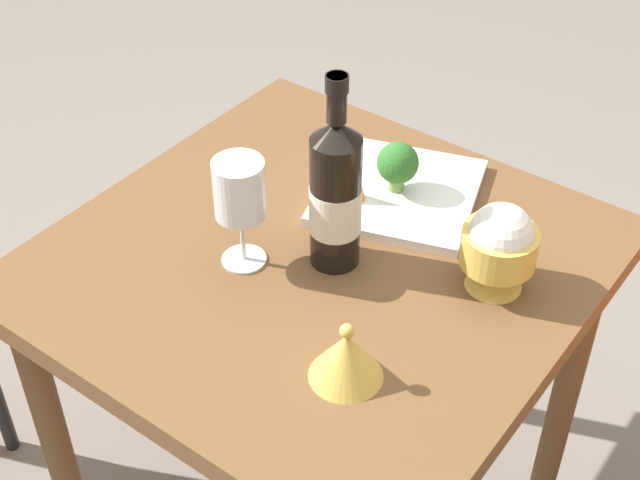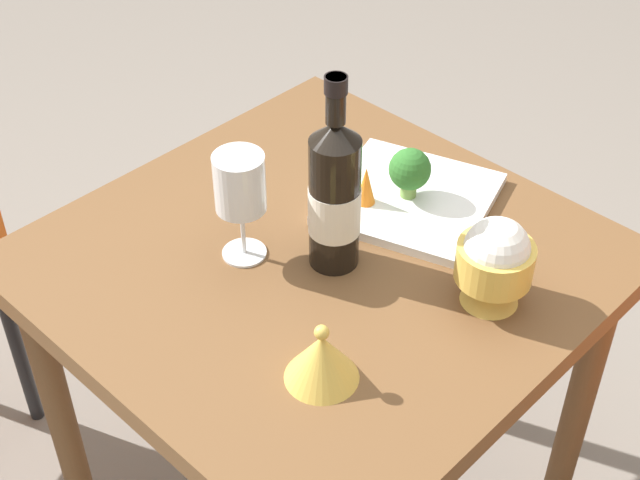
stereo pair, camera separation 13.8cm
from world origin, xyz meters
TOP-DOWN VIEW (x-y plane):
  - dining_table at (0.00, 0.00)m, footprint 0.77×0.77m
  - wine_bottle at (0.01, -0.02)m, footprint 0.08×0.08m
  - wine_glass at (-0.08, 0.09)m, footprint 0.08×0.08m
  - rice_bowl at (0.10, -0.24)m, footprint 0.11×0.11m
  - rice_bowl_lid at (-0.18, -0.17)m, footprint 0.10×0.10m
  - serving_plate at (0.20, -0.01)m, footprint 0.32×0.32m
  - broccoli_floret at (0.19, -0.01)m, footprint 0.07×0.07m
  - carrot_garnish_left at (0.13, 0.03)m, footprint 0.03×0.03m

SIDE VIEW (x-z plane):
  - dining_table at x=0.00m, z-range 0.27..1.02m
  - serving_plate at x=0.20m, z-range 0.75..0.77m
  - rice_bowl_lid at x=-0.18m, z-range 0.74..0.84m
  - carrot_garnish_left at x=0.13m, z-range 0.77..0.83m
  - broccoli_floret at x=0.19m, z-range 0.77..0.86m
  - rice_bowl at x=0.10m, z-range 0.75..0.90m
  - wine_bottle at x=0.01m, z-range 0.72..1.03m
  - wine_glass at x=-0.08m, z-range 0.79..0.97m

